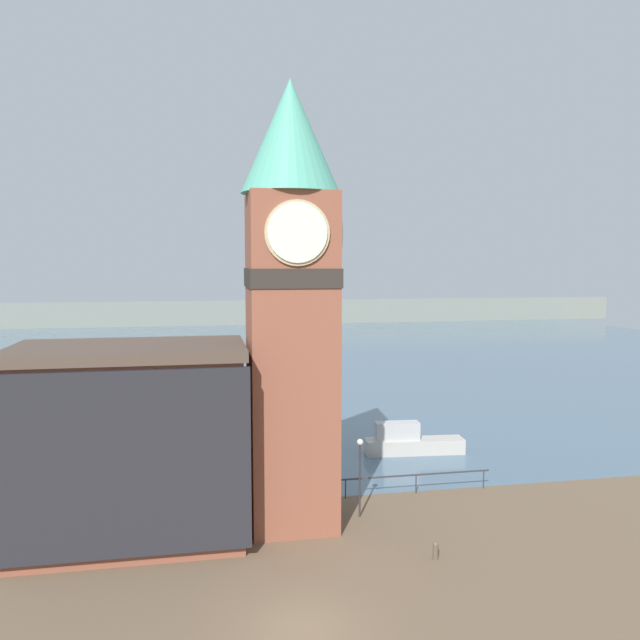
# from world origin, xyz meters

# --- Properties ---
(ground_plane) EXTENTS (160.00, 160.00, 0.00)m
(ground_plane) POSITION_xyz_m (0.00, 0.00, 0.00)
(ground_plane) COLOR brown
(water) EXTENTS (160.00, 120.00, 0.00)m
(water) POSITION_xyz_m (0.00, 72.01, -0.00)
(water) COLOR slate
(water) RESTS_ON ground_plane
(far_shoreline) EXTENTS (180.00, 3.00, 5.00)m
(far_shoreline) POSITION_xyz_m (0.00, 112.01, 2.50)
(far_shoreline) COLOR gray
(far_shoreline) RESTS_ON water
(pier_railing) EXTENTS (8.74, 0.08, 1.09)m
(pier_railing) POSITION_xyz_m (8.35, 11.76, 0.94)
(pier_railing) COLOR #333338
(pier_railing) RESTS_ON ground_plane
(clock_tower) EXTENTS (4.73, 4.73, 21.56)m
(clock_tower) POSITION_xyz_m (0.93, 9.10, 11.44)
(clock_tower) COLOR brown
(clock_tower) RESTS_ON ground_plane
(pier_building) EXTENTS (10.66, 6.33, 9.16)m
(pier_building) POSITION_xyz_m (-6.67, 8.64, 4.60)
(pier_building) COLOR brown
(pier_building) RESTS_ON ground_plane
(boat_near) EXTENTS (6.80, 2.01, 2.19)m
(boat_near) POSITION_xyz_m (10.40, 18.87, 0.80)
(boat_near) COLOR #B7B2A8
(boat_near) RESTS_ON water
(mooring_bollard_near) EXTENTS (0.25, 0.25, 0.79)m
(mooring_bollard_near) POSITION_xyz_m (6.54, 4.08, 0.43)
(mooring_bollard_near) COLOR brown
(mooring_bollard_near) RESTS_ON ground_plane
(lamp_post) EXTENTS (0.32, 0.32, 4.05)m
(lamp_post) POSITION_xyz_m (4.42, 9.17, 2.82)
(lamp_post) COLOR #2D2D33
(lamp_post) RESTS_ON ground_plane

